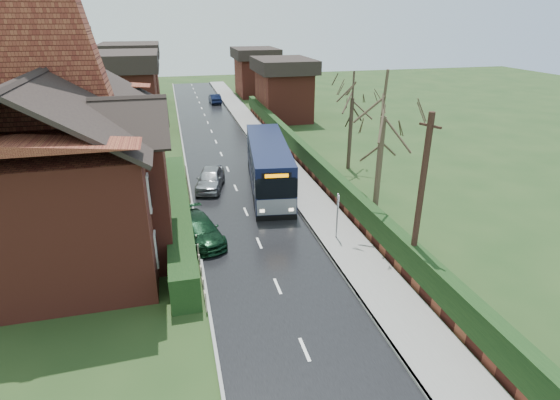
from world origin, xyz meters
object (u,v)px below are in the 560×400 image
object	(u,v)px
bus	(268,166)
car_silver	(210,178)
bus_stop_sign	(338,210)
brick_house	(71,159)
car_green	(200,229)
telegraph_pole	(420,202)

from	to	relation	value
bus	car_silver	xyz separation A→B (m)	(-3.83, 0.92, -0.88)
car_silver	bus_stop_sign	world-z (taller)	bus_stop_sign
brick_house	car_green	xyz separation A→B (m)	(5.83, -1.68, -3.75)
bus	telegraph_pole	world-z (taller)	telegraph_pole
brick_house	car_green	world-z (taller)	brick_house
car_green	bus_stop_sign	bearing A→B (deg)	-27.29
car_silver	car_green	world-z (taller)	car_silver
bus	bus_stop_sign	bearing A→B (deg)	-69.82
car_silver	bus	bearing A→B (deg)	0.72
car_silver	telegraph_pole	xyz separation A→B (m)	(7.43, -13.37, 3.11)
bus	car_silver	world-z (taller)	bus
brick_house	bus_stop_sign	distance (m)	13.43
brick_house	bus_stop_sign	bearing A→B (deg)	-14.69
bus	brick_house	bearing A→B (deg)	-149.05
car_green	bus_stop_sign	xyz separation A→B (m)	(6.90, -1.66, 1.08)
car_silver	bus_stop_sign	distance (m)	10.66
brick_house	bus	bearing A→B (deg)	23.39
car_silver	telegraph_pole	world-z (taller)	telegraph_pole
brick_house	telegraph_pole	distance (m)	16.47
bus	bus_stop_sign	world-z (taller)	bus
bus_stop_sign	telegraph_pole	size ratio (longest dim) A/B	0.34
car_silver	bus_stop_sign	xyz separation A→B (m)	(5.63, -8.99, 1.01)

